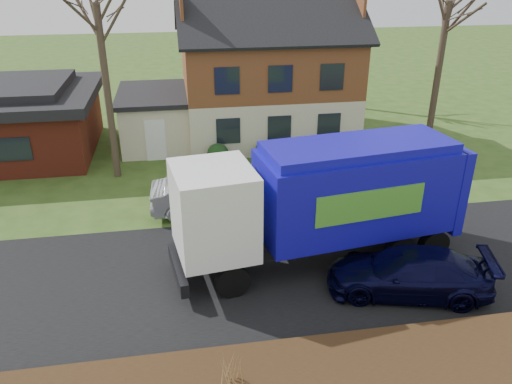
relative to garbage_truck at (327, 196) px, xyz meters
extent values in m
plane|color=#304A18|center=(-1.48, -0.45, -2.35)|extent=(120.00, 120.00, 0.00)
cube|color=black|center=(-1.48, -0.45, -2.34)|extent=(80.00, 7.00, 0.02)
cube|color=beige|center=(0.52, 13.55, -1.00)|extent=(9.00, 7.50, 2.70)
cube|color=#5A3119|center=(0.52, 13.55, 1.75)|extent=(9.00, 7.50, 2.80)
cube|color=beige|center=(-5.68, 13.05, -1.05)|extent=(3.50, 5.50, 2.60)
cube|color=black|center=(-5.68, 13.05, 0.37)|extent=(3.90, 5.90, 0.24)
cube|color=maroon|center=(-13.48, 12.55, -0.95)|extent=(9.00, 7.50, 2.80)
cylinder|color=black|center=(-3.30, -1.52, -1.83)|extent=(1.09, 0.49, 1.05)
cylinder|color=black|center=(-3.59, 0.57, -1.83)|extent=(1.09, 0.49, 1.05)
cylinder|color=black|center=(2.39, -0.74, -1.83)|extent=(1.09, 0.49, 1.05)
cylinder|color=black|center=(2.10, 1.36, -1.83)|extent=(1.09, 0.49, 1.05)
cylinder|color=black|center=(3.68, -0.56, -1.83)|extent=(1.09, 0.49, 1.05)
cylinder|color=black|center=(3.39, 1.54, -1.83)|extent=(1.09, 0.49, 1.05)
cube|color=black|center=(0.05, 0.01, -1.49)|extent=(8.74, 2.38, 0.35)
cube|color=white|center=(-3.69, -0.51, 0.07)|extent=(2.64, 2.81, 2.72)
cube|color=black|center=(-4.79, -0.66, 0.22)|extent=(0.38, 2.20, 0.91)
cube|color=black|center=(-4.89, -0.67, -1.80)|extent=(0.59, 2.53, 0.45)
cube|color=#130DA7|center=(1.00, 0.14, 0.07)|extent=(6.63, 3.36, 2.72)
cube|color=#130DA7|center=(1.00, 0.14, 1.58)|extent=(6.28, 3.02, 0.30)
cube|color=#130DA7|center=(4.24, 0.58, -0.03)|extent=(0.70, 2.59, 2.92)
cube|color=#47902F|center=(1.02, -1.15, 0.17)|extent=(3.59, 0.54, 1.01)
cube|color=#47902F|center=(0.67, 1.38, 0.17)|extent=(3.59, 0.54, 1.01)
imported|color=#ABAEB3|center=(-3.33, 4.09, -1.53)|extent=(5.00, 1.85, 1.63)
imported|color=black|center=(1.98, -2.25, -1.65)|extent=(5.19, 3.18, 1.41)
cylinder|color=#423528|center=(-7.50, 8.51, 1.50)|extent=(0.32, 0.32, 7.69)
cylinder|color=#403226|center=(8.77, 9.84, 1.39)|extent=(0.34, 0.34, 7.48)
cylinder|color=#46392A|center=(4.51, 20.29, 1.98)|extent=(0.33, 0.33, 8.65)
cone|color=#A27847|center=(-3.78, -5.32, -1.54)|extent=(0.04, 0.04, 1.02)
cone|color=#A27847|center=(-3.94, -5.32, -1.54)|extent=(0.04, 0.04, 1.02)
cone|color=#A27847|center=(-3.62, -5.32, -1.54)|extent=(0.04, 0.04, 1.02)
cone|color=#A27847|center=(-3.78, -5.19, -1.54)|extent=(0.04, 0.04, 1.02)
cone|color=#A27847|center=(-3.78, -5.44, -1.54)|extent=(0.04, 0.04, 1.02)
camera|label=1|loc=(-4.65, -13.88, 6.94)|focal=35.00mm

